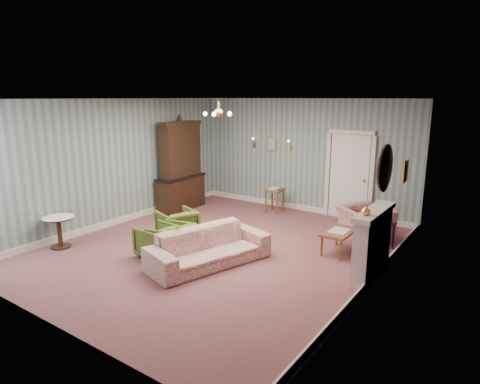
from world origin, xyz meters
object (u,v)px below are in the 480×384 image
Objects in this scene: wingback_chair at (364,218)px; pedestal_table at (59,232)px; olive_chair_c at (177,224)px; dresser at (180,163)px; fireplace at (372,243)px; coffee_table at (339,241)px; side_table_black at (383,236)px; olive_chair_a at (157,240)px; olive_chair_b at (171,240)px; sofa_chintz at (209,241)px.

wingback_chair reaches higher than pedestal_table.
dresser is (-1.63, 1.90, 0.87)m from olive_chair_c.
wingback_chair is 0.73× the size of fireplace.
coffee_table is at bearing 32.09° from pedestal_table.
fireplace is 1.47m from side_table_black.
olive_chair_c is at bearing -156.61° from olive_chair_a.
wingback_chair reaches higher than coffee_table.
olive_chair_c reaches higher than side_table_black.
side_table_black is at bearing 120.73° from olive_chair_b.
pedestal_table is at bearing -79.52° from olive_chair_b.
sofa_chintz is 3.47× the size of pedestal_table.
wingback_chair is at bearing 148.36° from olive_chair_c.
fireplace is at bearing -40.82° from coffee_table.
olive_chair_a is 0.27× the size of dresser.
sofa_chintz is at bearing 86.94° from olive_chair_c.
wingback_chair reaches higher than sofa_chintz.
olive_chair_b is at bearing 57.93° from olive_chair_c.
coffee_table is at bearing 139.18° from fireplace.
wingback_chair is 0.41× the size of dresser.
sofa_chintz is 4.16× the size of side_table_black.
olive_chair_c is at bearing 75.08° from wingback_chair.
dresser reaches higher than pedestal_table.
olive_chair_b is at bearing 88.83° from wingback_chair.
pedestal_table is (-2.21, -0.86, -0.04)m from olive_chair_b.
pedestal_table is (0.00, -3.54, -0.91)m from dresser.
sofa_chintz is at bearing 92.33° from olive_chair_b.
side_table_black is (5.30, 0.06, -0.97)m from dresser.
olive_chair_a is 1.07m from sofa_chintz.
olive_chair_a is 3.50m from dresser.
dresser is at bearing 166.15° from fireplace.
dresser is 5.71m from fireplace.
dresser is 2.89× the size of coffee_table.
olive_chair_c is 3.92m from fireplace.
olive_chair_b is at bearing 21.26° from pedestal_table.
dresser reaches higher than fireplace.
dresser reaches higher than olive_chair_a.
dresser is 3.86× the size of pedestal_table.
olive_chair_b is 4.07m from wingback_chair.
pedestal_table reaches higher than coffee_table.
sofa_chintz is at bearing -132.36° from side_table_black.
olive_chair_a is at bearing -139.90° from side_table_black.
pedestal_table is at bearing -91.71° from dresser.
wingback_chair is at bearing 40.21° from pedestal_table.
coffee_table is (2.44, 2.06, -0.14)m from olive_chair_b.
olive_chair_b is 2.37m from pedestal_table.
fireplace is 2.19× the size of pedestal_table.
sofa_chintz is 3.49m from wingback_chair.
coffee_table is 5.49m from pedestal_table.
dresser is (-2.97, 2.50, 0.80)m from sofa_chintz.
pedestal_table is at bearing -158.44° from fireplace.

